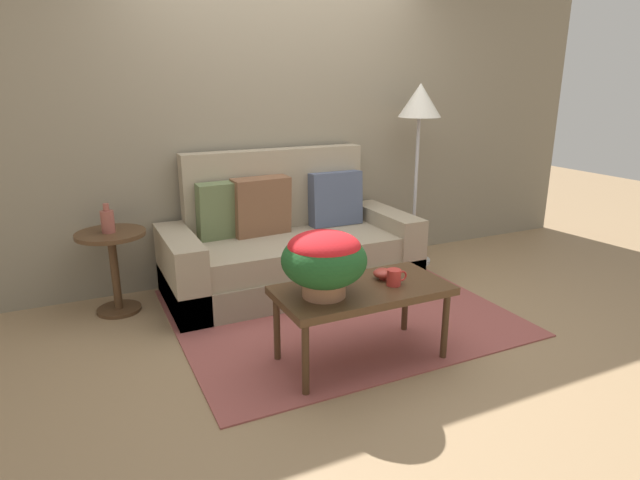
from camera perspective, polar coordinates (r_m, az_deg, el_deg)
ground_plane at (r=3.80m, az=2.64°, el=-8.44°), size 14.00×14.00×0.00m
wall_back at (r=4.55m, az=-4.56°, el=13.38°), size 6.40×0.12×2.70m
area_rug at (r=3.89m, az=1.76°, el=-7.67°), size 2.26×1.94×0.01m
couch at (r=4.27m, az=-3.42°, el=-0.80°), size 1.98×0.86×1.08m
coffee_table at (r=3.11m, az=4.53°, el=-5.85°), size 1.01×0.52×0.47m
side_table at (r=4.04m, az=-21.33°, el=-1.74°), size 0.48×0.48×0.60m
floor_lamp at (r=4.75m, az=10.61°, el=12.90°), size 0.37×0.37×1.60m
potted_plant at (r=2.89m, az=0.44°, el=-1.97°), size 0.47×0.47×0.37m
coffee_mug at (r=3.13m, az=8.04°, el=-3.98°), size 0.13×0.08×0.10m
snack_bowl at (r=3.22m, az=6.86°, el=-3.58°), size 0.12×0.12×0.06m
table_vase at (r=3.96m, az=-21.85°, el=1.93°), size 0.09×0.09×0.21m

